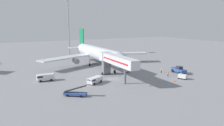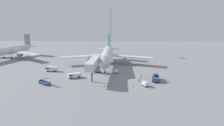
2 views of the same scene
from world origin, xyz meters
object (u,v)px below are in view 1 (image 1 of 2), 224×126
at_px(service_van_far_left, 45,77).
at_px(jet_bridge, 115,61).
at_px(safety_cone_alpha, 150,85).
at_px(service_van_near_left, 95,80).
at_px(baggage_cart_mid_center, 127,70).
at_px(ground_crew_worker_midground, 168,74).
at_px(baggage_cart_rear_left, 182,76).
at_px(safety_cone_bravo, 175,80).
at_px(pushback_tug, 179,70).
at_px(belt_loader_truck, 75,93).
at_px(ground_crew_worker_foreground, 161,70).
at_px(apron_light_mast, 68,17).
at_px(airplane_at_gate, 97,53).

bearing_deg(service_van_far_left, jet_bridge, -22.28).
distance_m(service_van_far_left, safety_cone_alpha, 31.56).
bearing_deg(jet_bridge, service_van_near_left, -169.72).
xyz_separation_m(baggage_cart_mid_center, safety_cone_alpha, (-3.62, -17.61, -0.37)).
relative_size(ground_crew_worker_midground, safety_cone_alpha, 2.36).
bearing_deg(baggage_cart_mid_center, safety_cone_alpha, -101.61).
bearing_deg(service_van_far_left, service_van_near_left, -38.18).
xyz_separation_m(baggage_cart_rear_left, safety_cone_bravo, (-4.03, -0.75, -0.56)).
height_order(service_van_near_left, safety_cone_bravo, service_van_near_left).
relative_size(safety_cone_alpha, safety_cone_bravo, 1.20).
bearing_deg(jet_bridge, safety_cone_alpha, -67.25).
height_order(pushback_tug, service_van_far_left, pushback_tug).
distance_m(service_van_far_left, ground_crew_worker_midground, 39.46).
xyz_separation_m(pushback_tug, belt_loader_truck, (-39.67, -5.34, -0.45)).
height_order(belt_loader_truck, service_van_far_left, belt_loader_truck).
bearing_deg(baggage_cart_mid_center, service_van_far_left, 176.15).
bearing_deg(service_van_far_left, ground_crew_worker_midground, -20.08).
relative_size(belt_loader_truck, baggage_cart_mid_center, 2.30).
bearing_deg(pushback_tug, ground_crew_worker_foreground, 147.35).
distance_m(service_van_near_left, safety_cone_alpha, 15.99).
bearing_deg(pushback_tug, baggage_cart_mid_center, 145.70).
distance_m(belt_loader_truck, safety_cone_bravo, 30.85).
bearing_deg(safety_cone_alpha, apron_light_mast, 90.80).
distance_m(ground_crew_worker_midground, apron_light_mast, 69.28).
relative_size(ground_crew_worker_foreground, ground_crew_worker_midground, 1.04).
xyz_separation_m(service_van_near_left, safety_cone_alpha, (12.54, -9.89, -0.69)).
relative_size(jet_bridge, ground_crew_worker_foreground, 11.05).
distance_m(baggage_cart_mid_center, ground_crew_worker_midground, 14.51).
xyz_separation_m(airplane_at_gate, jet_bridge, (-3.65, -22.09, 0.65)).
bearing_deg(safety_cone_alpha, baggage_cart_mid_center, 78.39).
bearing_deg(apron_light_mast, belt_loader_truck, -106.23).
distance_m(pushback_tug, ground_crew_worker_foreground, 6.03).
xyz_separation_m(airplane_at_gate, baggage_cart_mid_center, (4.71, -15.78, -4.48)).
bearing_deg(baggage_cart_mid_center, belt_loader_truck, -147.81).
height_order(baggage_cart_rear_left, apron_light_mast, apron_light_mast).
bearing_deg(safety_cone_alpha, ground_crew_worker_midground, 25.94).
bearing_deg(ground_crew_worker_foreground, ground_crew_worker_midground, -104.82).
xyz_separation_m(service_van_far_left, baggage_cart_mid_center, (28.41, -1.91, -0.45)).
xyz_separation_m(ground_crew_worker_foreground, apron_light_mast, (-14.51, 60.41, 19.63)).
bearing_deg(ground_crew_worker_midground, pushback_tug, 12.76).
bearing_deg(safety_cone_bravo, service_van_near_left, 156.76).
xyz_separation_m(airplane_at_gate, service_van_far_left, (-23.70, -13.87, -4.03)).
xyz_separation_m(jet_bridge, ground_crew_worker_foreground, (18.25, -0.65, -4.89)).
relative_size(airplane_at_gate, ground_crew_worker_midground, 27.11).
xyz_separation_m(pushback_tug, safety_cone_alpha, (-18.58, -7.40, -0.81)).
relative_size(ground_crew_worker_midground, apron_light_mast, 0.06).
relative_size(belt_loader_truck, safety_cone_alpha, 7.29).
bearing_deg(service_van_near_left, apron_light_mast, 79.31).
bearing_deg(pushback_tug, belt_loader_truck, -172.34).
bearing_deg(safety_cone_alpha, ground_crew_worker_foreground, 38.25).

